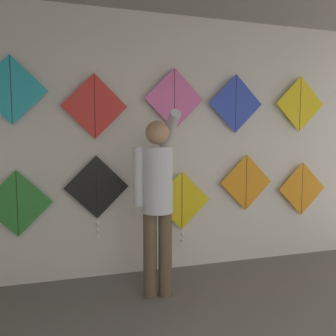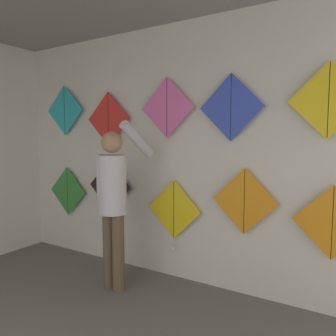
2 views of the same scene
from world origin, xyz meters
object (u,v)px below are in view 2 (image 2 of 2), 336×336
at_px(kite_0, 68,191).
at_px(kite_4, 332,223).
at_px(shopkeeper, 114,196).
at_px(kite_2, 174,211).
at_px(kite_6, 108,119).
at_px(kite_7, 167,108).
at_px(kite_8, 231,107).
at_px(kite_3, 244,201).
at_px(kite_1, 110,189).
at_px(kite_9, 329,100).
at_px(kite_5, 65,110).

relative_size(kite_0, kite_4, 1.00).
xyz_separation_m(shopkeeper, kite_2, (0.41, 0.52, -0.22)).
bearing_deg(kite_0, kite_6, 0.00).
bearing_deg(kite_7, kite_8, 0.00).
xyz_separation_m(kite_3, kite_6, (-1.72, 0.00, 0.84)).
bearing_deg(kite_6, kite_4, 0.00).
relative_size(kite_1, kite_8, 1.32).
distance_m(kite_1, kite_9, 2.60).
distance_m(kite_0, kite_3, 2.48).
relative_size(shopkeeper, kite_9, 2.65).
height_order(shopkeeper, kite_0, shopkeeper).
bearing_deg(kite_7, shopkeeper, -121.55).
height_order(shopkeeper, kite_5, kite_5).
distance_m(kite_0, kite_4, 3.25).
bearing_deg(kite_1, kite_4, 0.02).
height_order(kite_7, kite_9, kite_7).
distance_m(kite_7, kite_9, 1.58).
distance_m(kite_2, kite_6, 1.39).
distance_m(kite_4, kite_7, 1.96).
relative_size(shopkeeper, kite_5, 2.65).
bearing_deg(kite_0, shopkeeper, -22.33).
bearing_deg(shopkeeper, kite_4, 21.63).
bearing_deg(kite_1, shopkeeper, -45.50).
height_order(shopkeeper, kite_9, kite_9).
xyz_separation_m(kite_0, kite_6, (0.76, 0.00, 0.96)).
relative_size(kite_8, kite_9, 1.00).
bearing_deg(kite_7, kite_0, 180.00).
relative_size(kite_0, kite_8, 1.00).
height_order(kite_2, kite_5, kite_5).
bearing_deg(shopkeeper, kite_5, 164.59).
relative_size(shopkeeper, kite_8, 2.65).
bearing_deg(kite_3, kite_9, 0.00).
distance_m(shopkeeper, kite_6, 1.10).
bearing_deg(kite_6, kite_9, 0.00).
bearing_deg(kite_9, kite_8, 180.00).
distance_m(kite_0, kite_1, 0.77).
height_order(kite_1, kite_2, kite_1).
distance_m(kite_1, kite_7, 1.27).
bearing_deg(kite_3, shopkeeper, -156.45).
bearing_deg(kite_2, kite_1, -179.99).
bearing_deg(kite_8, kite_7, 180.00).
bearing_deg(kite_1, kite_3, 0.02).
bearing_deg(kite_3, kite_2, -179.96).
distance_m(kite_5, kite_9, 3.19).
relative_size(kite_4, kite_8, 1.00).
bearing_deg(kite_8, kite_4, 0.00).
bearing_deg(kite_0, kite_2, -0.02).
relative_size(kite_1, kite_2, 1.09).
height_order(kite_4, kite_6, kite_6).
xyz_separation_m(kite_3, kite_7, (-0.88, 0.00, 0.94)).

